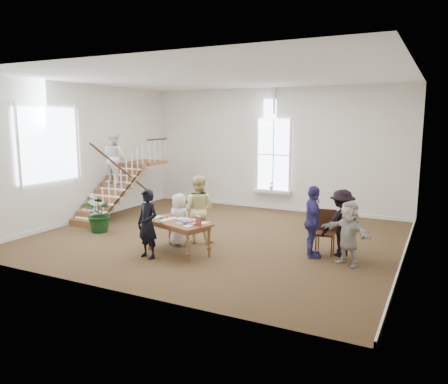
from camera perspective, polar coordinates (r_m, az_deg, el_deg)
The scene contains 12 objects.
ground at distance 12.69m, azimuth -0.76°, elevation -5.84°, with size 10.00×10.00×0.00m, color #47301C.
room_shell at distance 16.53m, azimuth 6.31°, elevation -0.87°, with size 10.49×10.00×10.00m.
staircase at distance 15.42m, azimuth -13.91°, elevation 2.75°, with size 1.10×4.10×2.92m.
library_table at distance 11.06m, azimuth -6.01°, elevation -4.24°, with size 1.95×1.39×0.89m.
police_officer at distance 10.77m, azimuth -9.94°, elevation -4.14°, with size 0.62×0.40×1.69m, color black.
elderly_woman at distance 11.75m, azimuth -5.88°, elevation -3.61°, with size 0.69×0.45×1.41m, color silver.
person_yellow at distance 11.96m, azimuth -3.39°, elevation -2.24°, with size 0.90×0.70×1.86m, color #EFDF95.
woman_cluster_a at distance 10.86m, azimuth 11.52°, elevation -3.84°, with size 1.04×0.43×1.78m, color navy.
woman_cluster_b at distance 11.17m, azimuth 15.10°, elevation -3.91°, with size 1.07×0.62×1.66m, color black.
woman_cluster_c at distance 10.51m, azimuth 15.95°, elevation -5.19°, with size 1.41×0.45×1.52m, color beige.
floor_plant at distance 13.60m, azimuth -15.81°, elevation -2.74°, with size 1.01×0.87×1.12m, color #103413.
side_chair at distance 11.38m, azimuth 13.18°, elevation -4.66°, with size 0.52×0.52×1.10m.
Camera 1 is at (5.68, -10.84, 3.36)m, focal length 35.00 mm.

